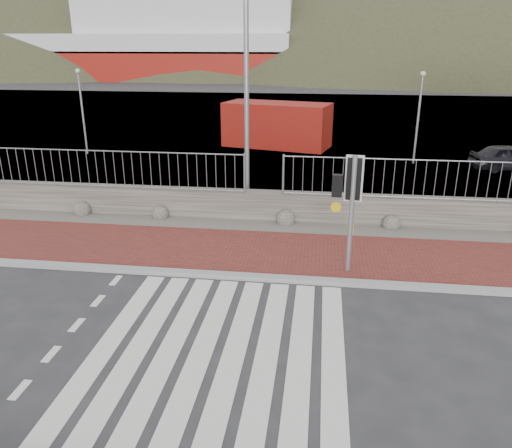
# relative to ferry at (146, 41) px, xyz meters

# --- Properties ---
(ground) EXTENTS (220.00, 220.00, 0.00)m
(ground) POSITION_rel_ferry_xyz_m (24.65, -67.90, -5.36)
(ground) COLOR #28282B
(ground) RESTS_ON ground
(sidewalk_far) EXTENTS (40.00, 3.00, 0.08)m
(sidewalk_far) POSITION_rel_ferry_xyz_m (24.65, -63.40, -5.32)
(sidewalk_far) COLOR maroon
(sidewalk_far) RESTS_ON ground
(kerb_far) EXTENTS (40.00, 0.25, 0.12)m
(kerb_far) POSITION_rel_ferry_xyz_m (24.65, -64.90, -5.31)
(kerb_far) COLOR gray
(kerb_far) RESTS_ON ground
(zebra_crossing) EXTENTS (4.62, 5.60, 0.01)m
(zebra_crossing) POSITION_rel_ferry_xyz_m (24.65, -67.90, -5.36)
(zebra_crossing) COLOR silver
(zebra_crossing) RESTS_ON ground
(gravel_strip) EXTENTS (40.00, 1.50, 0.06)m
(gravel_strip) POSITION_rel_ferry_xyz_m (24.65, -61.40, -5.33)
(gravel_strip) COLOR #59544C
(gravel_strip) RESTS_ON ground
(stone_wall) EXTENTS (40.00, 0.60, 0.90)m
(stone_wall) POSITION_rel_ferry_xyz_m (24.65, -60.60, -4.91)
(stone_wall) COLOR #49433C
(stone_wall) RESTS_ON ground
(railing) EXTENTS (18.07, 0.07, 1.22)m
(railing) POSITION_rel_ferry_xyz_m (24.65, -60.75, -3.54)
(railing) COLOR gray
(railing) RESTS_ON stone_wall
(quay) EXTENTS (120.00, 40.00, 0.50)m
(quay) POSITION_rel_ferry_xyz_m (24.65, -40.00, -5.36)
(quay) COLOR #4C4C4F
(quay) RESTS_ON ground
(water) EXTENTS (220.00, 50.00, 0.05)m
(water) POSITION_rel_ferry_xyz_m (24.65, -5.00, -5.36)
(water) COLOR #3F4C54
(water) RESTS_ON ground
(ferry) EXTENTS (50.00, 16.00, 20.00)m
(ferry) POSITION_rel_ferry_xyz_m (0.00, 0.00, 0.00)
(ferry) COLOR maroon
(ferry) RESTS_ON ground
(hills_backdrop) EXTENTS (254.00, 90.00, 100.00)m
(hills_backdrop) POSITION_rel_ferry_xyz_m (31.40, 20.00, -28.42)
(hills_backdrop) COLOR #2D351F
(hills_backdrop) RESTS_ON ground
(traffic_signal_far) EXTENTS (0.71, 0.30, 2.94)m
(traffic_signal_far) POSITION_rel_ferry_xyz_m (27.10, -64.25, -3.24)
(traffic_signal_far) COLOR gray
(traffic_signal_far) RESTS_ON ground
(streetlight) EXTENTS (1.87, 0.70, 9.01)m
(streetlight) POSITION_rel_ferry_xyz_m (24.14, -59.76, -0.29)
(streetlight) COLOR gray
(streetlight) RESTS_ON ground
(shipping_container) EXTENTS (5.91, 3.58, 2.30)m
(shipping_container) POSITION_rel_ferry_xyz_m (23.97, -48.86, -4.21)
(shipping_container) COLOR maroon
(shipping_container) RESTS_ON ground
(car_a) EXTENTS (3.47, 1.87, 1.12)m
(car_a) POSITION_rel_ferry_xyz_m (34.57, -52.73, -4.80)
(car_a) COLOR black
(car_a) RESTS_ON ground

